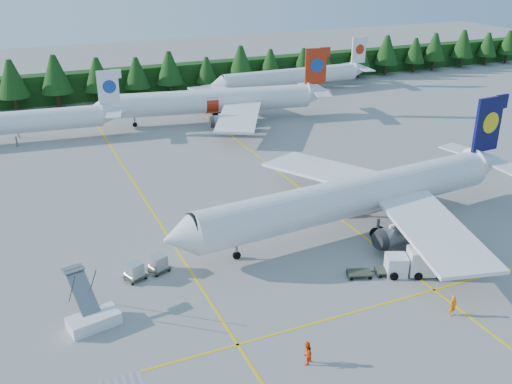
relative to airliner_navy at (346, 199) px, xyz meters
name	(u,v)px	position (x,y,z in m)	size (l,w,h in m)	color
ground	(346,273)	(-4.73, -8.05, -3.91)	(320.00, 320.00, 0.00)	gray
taxi_stripe_a	(156,217)	(-18.73, 11.95, -3.90)	(0.25, 120.00, 0.01)	yellow
taxi_stripe_b	(304,191)	(1.27, 11.95, -3.90)	(0.25, 120.00, 0.01)	yellow
taxi_stripe_cross	(381,305)	(-4.73, -14.05, -3.90)	(80.00, 0.25, 0.01)	yellow
treeline_hedge	(146,81)	(-4.73, 73.95, -0.91)	(220.00, 4.00, 6.00)	black
airliner_navy	(346,199)	(0.00, 0.00, 0.00)	(44.72, 36.69, 13.00)	silver
airliner_red	(207,102)	(0.41, 47.99, -0.11)	(43.18, 35.24, 12.64)	silver
airliner_far_right	(286,77)	(24.02, 62.80, -0.46)	(37.83, 3.97, 11.01)	silver
airstairs	(92,316)	(-29.05, -6.53, -3.08)	(4.60, 6.24, 3.81)	silver
service_truck	(416,262)	(1.36, -10.98, -2.55)	(6.04, 4.09, 2.75)	white
dolly_train	(388,270)	(-1.06, -9.93, -3.47)	(8.33, 3.70, 0.14)	#333A2A
uld_pair	(147,267)	(-22.87, -0.67, -2.89)	(4.87, 2.65, 1.51)	#333A2A
crew_a	(453,306)	(0.03, -17.84, -2.93)	(0.71, 0.47, 1.96)	orange
crew_b	(307,353)	(-14.70, -18.31, -2.92)	(0.96, 0.75, 1.98)	#FF3E05
crew_c	(401,227)	(5.29, -3.52, -2.94)	(0.80, 0.54, 1.94)	#DD4304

